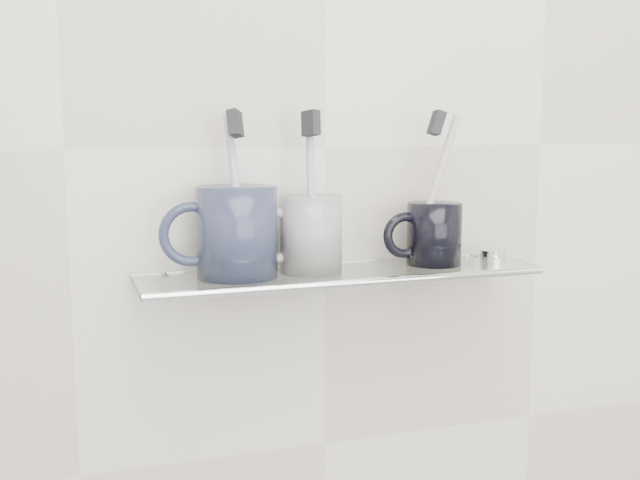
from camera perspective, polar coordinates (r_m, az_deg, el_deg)
name	(u,v)px	position (r m, az deg, el deg)	size (l,w,h in m)	color
wall_back	(325,147)	(1.03, 0.38, 6.61)	(2.50, 2.50, 0.00)	silver
shelf_glass	(341,274)	(0.99, 1.53, -2.43)	(0.50, 0.12, 0.01)	silver
shelf_rail	(358,283)	(0.94, 2.70, -3.05)	(0.01, 0.01, 0.50)	silver
bracket_left	(166,286)	(0.99, -10.92, -3.25)	(0.02, 0.02, 0.03)	silver
bracket_right	(473,266)	(1.12, 10.81, -1.84)	(0.02, 0.02, 0.03)	silver
mug_left	(237,232)	(0.95, -5.93, 0.57)	(0.10, 0.10, 0.11)	#181F32
mug_left_handle	(191,234)	(0.94, -9.13, 0.42)	(0.08, 0.08, 0.01)	#181F32
toothbrush_left	(236,192)	(0.95, -5.97, 3.40)	(0.01, 0.01, 0.19)	#A5ABBE
bristles_left	(235,123)	(0.94, -6.05, 8.25)	(0.01, 0.02, 0.03)	black
mug_center	(311,234)	(0.98, -0.64, 0.41)	(0.08, 0.08, 0.09)	white
mug_center_handle	(276,236)	(0.96, -3.12, 0.29)	(0.07, 0.07, 0.01)	white
toothbrush_center	(311,190)	(0.97, -0.64, 3.58)	(0.01, 0.01, 0.19)	#93A3B0
bristles_center	(311,123)	(0.97, -0.65, 8.31)	(0.01, 0.02, 0.03)	black
mug_right	(434,234)	(1.04, 8.13, 0.44)	(0.07, 0.07, 0.08)	black
mug_right_handle	(405,235)	(1.02, 6.06, 0.34)	(0.06, 0.06, 0.01)	black
toothbrush_right	(435,186)	(1.03, 8.20, 3.81)	(0.01, 0.01, 0.19)	beige
bristles_right	(437,123)	(1.03, 8.30, 8.24)	(0.01, 0.02, 0.03)	black
chrome_cap	(493,255)	(1.09, 12.19, -1.05)	(0.03, 0.03, 0.01)	silver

